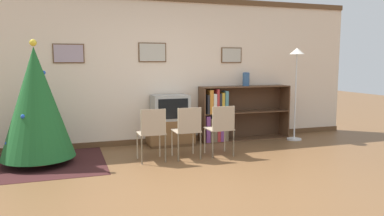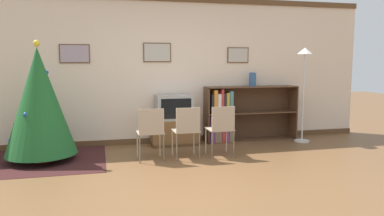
% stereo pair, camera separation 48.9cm
% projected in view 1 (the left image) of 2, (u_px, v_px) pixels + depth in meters
% --- Properties ---
extents(ground_plane, '(24.00, 24.00, 0.00)m').
position_uv_depth(ground_plane, '(204.00, 185.00, 4.62)').
color(ground_plane, brown).
extents(wall_back, '(8.16, 0.11, 2.70)m').
position_uv_depth(wall_back, '(155.00, 71.00, 6.87)').
color(wall_back, beige).
rests_on(wall_back, ground_plane).
extents(area_rug, '(1.90, 1.76, 0.01)m').
position_uv_depth(area_rug, '(39.00, 164.00, 5.56)').
color(area_rug, '#381919').
rests_on(area_rug, ground_plane).
extents(christmas_tree, '(1.06, 1.06, 1.83)m').
position_uv_depth(christmas_tree, '(36.00, 103.00, 5.45)').
color(christmas_tree, maroon).
rests_on(christmas_tree, area_rug).
extents(tv_console, '(0.83, 0.44, 0.47)m').
position_uv_depth(tv_console, '(170.00, 132.00, 6.80)').
color(tv_console, brown).
rests_on(tv_console, ground_plane).
extents(television, '(0.66, 0.43, 0.45)m').
position_uv_depth(television, '(170.00, 107.00, 6.74)').
color(television, '#9E9E99').
rests_on(television, tv_console).
extents(folding_chair_left, '(0.40, 0.40, 0.82)m').
position_uv_depth(folding_chair_left, '(152.00, 131.00, 5.63)').
color(folding_chair_left, tan).
rests_on(folding_chair_left, ground_plane).
extents(folding_chair_center, '(0.40, 0.40, 0.82)m').
position_uv_depth(folding_chair_center, '(188.00, 129.00, 5.81)').
color(folding_chair_center, tan).
rests_on(folding_chair_center, ground_plane).
extents(folding_chair_right, '(0.40, 0.40, 0.82)m').
position_uv_depth(folding_chair_right, '(221.00, 127.00, 5.99)').
color(folding_chair_right, tan).
rests_on(folding_chair_right, ground_plane).
extents(bookshelf, '(1.81, 0.36, 1.05)m').
position_uv_depth(bookshelf, '(228.00, 115.00, 7.19)').
color(bookshelf, brown).
rests_on(bookshelf, ground_plane).
extents(vase, '(0.13, 0.13, 0.26)m').
position_uv_depth(vase, '(246.00, 79.00, 7.25)').
color(vase, '#335684').
rests_on(vase, bookshelf).
extents(standing_lamp, '(0.28, 0.28, 1.77)m').
position_uv_depth(standing_lamp, '(296.00, 70.00, 7.14)').
color(standing_lamp, silver).
rests_on(standing_lamp, ground_plane).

